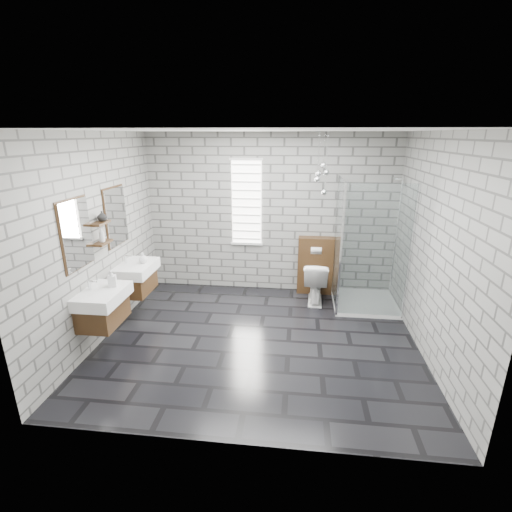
% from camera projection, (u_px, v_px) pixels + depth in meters
% --- Properties ---
extents(floor, '(4.20, 3.60, 0.02)m').
position_uv_depth(floor, '(258.00, 340.00, 5.04)').
color(floor, black).
rests_on(floor, ground).
extents(ceiling, '(4.20, 3.60, 0.02)m').
position_uv_depth(ceiling, '(259.00, 129.00, 4.19)').
color(ceiling, white).
rests_on(ceiling, wall_back).
extents(wall_back, '(4.20, 0.02, 2.70)m').
position_uv_depth(wall_back, '(270.00, 215.00, 6.32)').
color(wall_back, gray).
rests_on(wall_back, floor).
extents(wall_front, '(4.20, 0.02, 2.70)m').
position_uv_depth(wall_front, '(234.00, 309.00, 2.91)').
color(wall_front, gray).
rests_on(wall_front, floor).
extents(wall_left, '(0.02, 3.60, 2.70)m').
position_uv_depth(wall_left, '(99.00, 239.00, 4.85)').
color(wall_left, gray).
rests_on(wall_left, floor).
extents(wall_right, '(0.02, 3.60, 2.70)m').
position_uv_depth(wall_right, '(435.00, 250.00, 4.39)').
color(wall_right, gray).
rests_on(wall_right, floor).
extents(vanity_left, '(0.47, 0.70, 1.57)m').
position_uv_depth(vanity_left, '(100.00, 297.00, 4.54)').
color(vanity_left, '#412914').
rests_on(vanity_left, wall_left).
extents(vanity_right, '(0.47, 0.70, 1.57)m').
position_uv_depth(vanity_right, '(134.00, 269.00, 5.47)').
color(vanity_right, '#412914').
rests_on(vanity_right, wall_left).
extents(shelf_lower, '(0.14, 0.30, 0.03)m').
position_uv_depth(shelf_lower, '(103.00, 243.00, 4.80)').
color(shelf_lower, '#412914').
rests_on(shelf_lower, wall_left).
extents(shelf_upper, '(0.14, 0.30, 0.03)m').
position_uv_depth(shelf_upper, '(100.00, 223.00, 4.72)').
color(shelf_upper, '#412914').
rests_on(shelf_upper, wall_left).
extents(window, '(0.56, 0.05, 1.48)m').
position_uv_depth(window, '(247.00, 203.00, 6.28)').
color(window, white).
rests_on(window, wall_back).
extents(cistern_panel, '(0.60, 0.20, 1.00)m').
position_uv_depth(cistern_panel, '(315.00, 265.00, 6.40)').
color(cistern_panel, '#412914').
rests_on(cistern_panel, floor).
extents(flush_plate, '(0.18, 0.01, 0.12)m').
position_uv_depth(flush_plate, '(316.00, 251.00, 6.21)').
color(flush_plate, silver).
rests_on(flush_plate, cistern_panel).
extents(shower_enclosure, '(1.00, 1.00, 2.03)m').
position_uv_depth(shower_enclosure, '(361.00, 278.00, 5.83)').
color(shower_enclosure, white).
rests_on(shower_enclosure, floor).
extents(pendant_cluster, '(0.23, 0.25, 0.93)m').
position_uv_depth(pendant_cluster, '(322.00, 176.00, 5.60)').
color(pendant_cluster, silver).
rests_on(pendant_cluster, ceiling).
extents(toilet, '(0.42, 0.70, 0.69)m').
position_uv_depth(toilet, '(315.00, 282.00, 6.10)').
color(toilet, white).
rests_on(toilet, floor).
extents(soap_bottle_a, '(0.13, 0.13, 0.21)m').
position_uv_depth(soap_bottle_a, '(112.00, 278.00, 4.59)').
color(soap_bottle_a, '#B2B2B2').
rests_on(soap_bottle_a, vanity_left).
extents(soap_bottle_b, '(0.14, 0.14, 0.16)m').
position_uv_depth(soap_bottle_b, '(143.00, 258.00, 5.44)').
color(soap_bottle_b, '#B2B2B2').
rests_on(soap_bottle_b, vanity_right).
extents(soap_bottle_c, '(0.08, 0.08, 0.19)m').
position_uv_depth(soap_bottle_c, '(102.00, 235.00, 4.75)').
color(soap_bottle_c, '#B2B2B2').
rests_on(soap_bottle_c, shelf_lower).
extents(vase, '(0.14, 0.14, 0.13)m').
position_uv_depth(vase, '(102.00, 216.00, 4.74)').
color(vase, '#B2B2B2').
rests_on(vase, shelf_upper).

